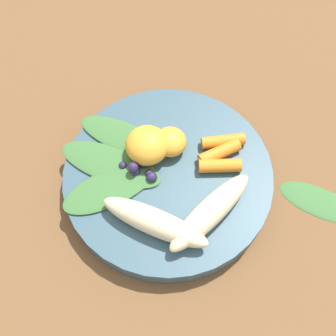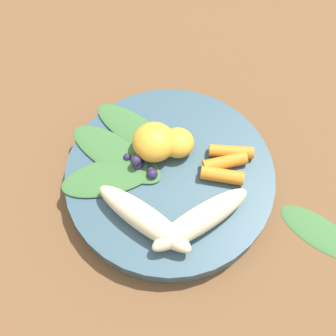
{
  "view_description": "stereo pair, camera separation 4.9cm",
  "coord_description": "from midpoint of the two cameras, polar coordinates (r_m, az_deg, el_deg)",
  "views": [
    {
      "loc": [
        0.23,
        -0.05,
        0.47
      ],
      "look_at": [
        0.0,
        0.0,
        0.04
      ],
      "focal_mm": 42.5,
      "sensor_mm": 36.0,
      "label": 1
    },
    {
      "loc": [
        0.23,
        0.0,
        0.47
      ],
      "look_at": [
        0.0,
        0.0,
        0.04
      ],
      "focal_mm": 42.5,
      "sensor_mm": 36.0,
      "label": 2
    }
  ],
  "objects": [
    {
      "name": "ground_plane",
      "position": [
        0.53,
        -2.66,
        -2.29
      ],
      "size": [
        2.4,
        2.4,
        0.0
      ],
      "primitive_type": "plane",
      "color": "brown"
    },
    {
      "name": "bowl",
      "position": [
        0.51,
        -2.73,
        -1.57
      ],
      "size": [
        0.26,
        0.26,
        0.03
      ],
      "primitive_type": "cylinder",
      "color": "#385666",
      "rests_on": "ground_plane"
    },
    {
      "name": "banana_peeled_left",
      "position": [
        0.46,
        3.08,
        -6.58
      ],
      "size": [
        0.1,
        0.13,
        0.03
      ],
      "primitive_type": "ellipsoid",
      "rotation": [
        0.0,
        0.0,
        2.16
      ],
      "color": "beige",
      "rests_on": "bowl"
    },
    {
      "name": "banana_peeled_right",
      "position": [
        0.46,
        -5.01,
        -8.02
      ],
      "size": [
        0.1,
        0.12,
        0.03
      ],
      "primitive_type": "ellipsoid",
      "rotation": [
        0.0,
        0.0,
        0.95
      ],
      "color": "beige",
      "rests_on": "bowl"
    },
    {
      "name": "orange_segment_near",
      "position": [
        0.5,
        -5.83,
        3.01
      ],
      "size": [
        0.05,
        0.05,
        0.04
      ],
      "primitive_type": "ellipsoid",
      "color": "#F4A833",
      "rests_on": "bowl"
    },
    {
      "name": "orange_segment_far",
      "position": [
        0.5,
        -2.48,
        3.52
      ],
      "size": [
        0.04,
        0.04,
        0.03
      ],
      "primitive_type": "ellipsoid",
      "color": "#F4A833",
      "rests_on": "bowl"
    },
    {
      "name": "carrot_front",
      "position": [
        0.49,
        4.67,
        0.06
      ],
      "size": [
        0.03,
        0.05,
        0.02
      ],
      "primitive_type": "cylinder",
      "rotation": [
        0.0,
        1.57,
        1.4
      ],
      "color": "orange",
      "rests_on": "bowl"
    },
    {
      "name": "carrot_mid_left",
      "position": [
        0.5,
        4.65,
        1.98
      ],
      "size": [
        0.03,
        0.06,
        0.02
      ],
      "primitive_type": "cylinder",
      "rotation": [
        0.0,
        1.57,
        1.83
      ],
      "color": "orange",
      "rests_on": "bowl"
    },
    {
      "name": "carrot_mid_right",
      "position": [
        0.51,
        5.21,
        3.62
      ],
      "size": [
        0.02,
        0.06,
        0.02
      ],
      "primitive_type": "cylinder",
      "rotation": [
        0.0,
        1.57,
        1.5
      ],
      "color": "orange",
      "rests_on": "bowl"
    },
    {
      "name": "blueberry_pile",
      "position": [
        0.5,
        -6.86,
        -0.02
      ],
      "size": [
        0.05,
        0.04,
        0.02
      ],
      "color": "#2D234C",
      "rests_on": "bowl"
    },
    {
      "name": "kale_leaf_left",
      "position": [
        0.53,
        -8.96,
        4.18
      ],
      "size": [
        0.11,
        0.13,
        0.01
      ],
      "primitive_type": "ellipsoid",
      "rotation": [
        0.0,
        0.0,
        4.06
      ],
      "color": "#3D7038",
      "rests_on": "bowl"
    },
    {
      "name": "kale_leaf_right",
      "position": [
        0.51,
        -10.99,
        0.32
      ],
      "size": [
        0.12,
        0.14,
        0.01
      ],
      "primitive_type": "ellipsoid",
      "rotation": [
        0.0,
        0.0,
        4.12
      ],
      "color": "#3D7038",
      "rests_on": "bowl"
    },
    {
      "name": "kale_leaf_rear",
      "position": [
        0.5,
        -11.17,
        -3.05
      ],
      "size": [
        0.08,
        0.13,
        0.01
      ],
      "primitive_type": "ellipsoid",
      "rotation": [
        0.0,
        0.0,
        4.99
      ],
      "color": "#3D7038",
      "rests_on": "bowl"
    },
    {
      "name": "kale_leaf_stray",
      "position": [
        0.54,
        18.58,
        -4.84
      ],
      "size": [
        0.1,
        0.11,
        0.01
      ],
      "primitive_type": "ellipsoid",
      "rotation": [
        0.0,
        0.0,
        0.92
      ],
      "color": "#3D7038",
      "rests_on": "ground_plane"
    }
  ]
}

